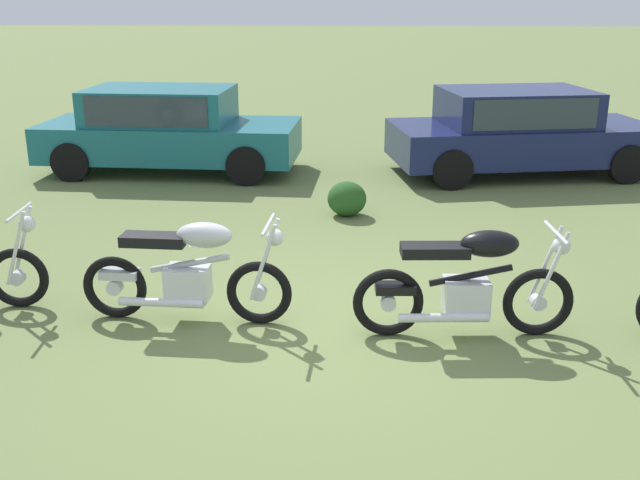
{
  "coord_description": "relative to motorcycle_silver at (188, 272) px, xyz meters",
  "views": [
    {
      "loc": [
        0.09,
        -6.34,
        3.01
      ],
      "look_at": [
        -0.11,
        0.77,
        0.61
      ],
      "focal_mm": 41.95,
      "sensor_mm": 36.0,
      "label": 1
    }
  ],
  "objects": [
    {
      "name": "motorcycle_silver",
      "position": [
        0.0,
        0.0,
        0.0
      ],
      "size": [
        2.01,
        0.64,
        1.02
      ],
      "rotation": [
        0.0,
        0.0,
        -0.07
      ],
      "color": "black",
      "rests_on": "ground"
    },
    {
      "name": "motorcycle_black",
      "position": [
        2.56,
        -0.24,
        0.0
      ],
      "size": [
        2.0,
        0.64,
        1.02
      ],
      "rotation": [
        0.0,
        0.0,
        0.04
      ],
      "color": "black",
      "rests_on": "ground"
    },
    {
      "name": "car_teal",
      "position": [
        -1.56,
        6.12,
        0.31
      ],
      "size": [
        4.41,
        2.08,
        1.43
      ],
      "rotation": [
        0.0,
        0.0,
        -0.06
      ],
      "color": "#19606B",
      "rests_on": "ground"
    },
    {
      "name": "shrub_low",
      "position": [
        1.51,
        3.53,
        -0.25
      ],
      "size": [
        0.54,
        0.53,
        0.48
      ],
      "color": "#234E1E",
      "rests_on": "ground"
    },
    {
      "name": "ground_plane",
      "position": [
        1.33,
        -0.15,
        -0.49
      ],
      "size": [
        120.0,
        120.0,
        0.0
      ],
      "primitive_type": "plane",
      "color": "olive"
    },
    {
      "name": "car_navy",
      "position": [
        4.41,
        6.11,
        0.31
      ],
      "size": [
        4.57,
        2.51,
        1.43
      ],
      "rotation": [
        0.0,
        0.0,
        0.16
      ],
      "color": "#161E4C",
      "rests_on": "ground"
    }
  ]
}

